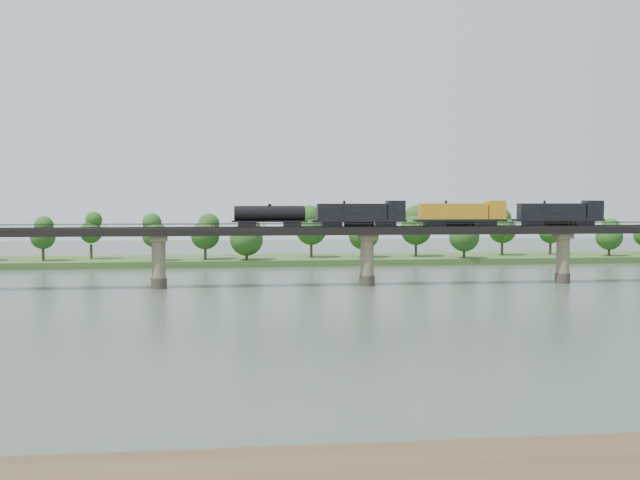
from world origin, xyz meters
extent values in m
plane|color=#324033|center=(0.00, 0.00, 0.00)|extent=(400.00, 400.00, 0.00)
cube|color=#305020|center=(0.00, 85.00, 0.80)|extent=(300.00, 24.00, 1.60)
cylinder|color=#473A2D|center=(-40.00, 30.00, 1.00)|extent=(3.00, 3.00, 2.00)
cylinder|color=#897959|center=(-40.00, 30.00, 5.50)|extent=(2.60, 2.60, 9.00)
cube|color=#897959|center=(-40.00, 30.00, 9.50)|extent=(3.20, 3.20, 1.00)
cylinder|color=#473A2D|center=(0.00, 30.00, 1.00)|extent=(3.00, 3.00, 2.00)
cylinder|color=#897959|center=(0.00, 30.00, 5.50)|extent=(2.60, 2.60, 9.00)
cube|color=#897959|center=(0.00, 30.00, 9.50)|extent=(3.20, 3.20, 1.00)
cylinder|color=#473A2D|center=(40.00, 30.00, 1.00)|extent=(3.00, 3.00, 2.00)
cylinder|color=#897959|center=(40.00, 30.00, 5.50)|extent=(2.60, 2.60, 9.00)
cube|color=#897959|center=(40.00, 30.00, 9.50)|extent=(3.20, 3.20, 1.00)
cube|color=black|center=(0.00, 30.00, 10.75)|extent=(220.00, 5.00, 1.50)
cube|color=black|center=(0.00, 29.25, 11.58)|extent=(220.00, 0.12, 0.16)
cube|color=black|center=(0.00, 30.75, 11.58)|extent=(220.00, 0.12, 0.16)
cube|color=black|center=(0.00, 27.60, 12.20)|extent=(220.00, 0.10, 0.10)
cube|color=black|center=(0.00, 32.40, 12.20)|extent=(220.00, 0.10, 0.10)
cube|color=black|center=(0.00, 27.60, 11.85)|extent=(0.08, 0.08, 0.70)
cube|color=black|center=(0.00, 32.40, 11.85)|extent=(0.08, 0.08, 0.70)
cylinder|color=#382619|center=(-71.77, 79.88, 3.24)|extent=(0.70, 0.70, 3.27)
sphere|color=#1A4112|center=(-71.77, 79.88, 7.60)|extent=(6.20, 6.20, 6.20)
sphere|color=#1A4112|center=(-71.77, 79.88, 10.32)|extent=(4.65, 4.65, 4.65)
cylinder|color=#382619|center=(-60.94, 84.18, 3.46)|extent=(0.70, 0.70, 3.71)
sphere|color=#1A4112|center=(-60.94, 84.18, 8.41)|extent=(5.67, 5.67, 5.67)
sphere|color=#1A4112|center=(-60.94, 84.18, 11.50)|extent=(4.25, 4.25, 4.25)
cylinder|color=#382619|center=(-44.43, 76.31, 3.35)|extent=(0.70, 0.70, 3.51)
sphere|color=#1A4112|center=(-44.43, 76.31, 8.03)|extent=(6.31, 6.31, 6.31)
sphere|color=#1A4112|center=(-44.43, 76.31, 10.96)|extent=(4.73, 4.73, 4.73)
cylinder|color=#382619|center=(-32.24, 78.84, 3.27)|extent=(0.70, 0.70, 3.34)
sphere|color=#1A4112|center=(-32.24, 78.84, 7.73)|extent=(7.18, 7.18, 7.18)
sphere|color=#1A4112|center=(-32.24, 78.84, 10.52)|extent=(5.39, 5.39, 5.39)
cylinder|color=#382619|center=(-22.01, 76.15, 3.01)|extent=(0.70, 0.70, 2.83)
sphere|color=#1A4112|center=(-22.01, 76.15, 6.78)|extent=(8.26, 8.26, 8.26)
sphere|color=#1A4112|center=(-22.01, 76.15, 9.14)|extent=(6.19, 6.19, 6.19)
cylinder|color=#382619|center=(-5.04, 82.68, 3.58)|extent=(0.70, 0.70, 3.96)
sphere|color=#1A4112|center=(-5.04, 82.68, 8.87)|extent=(8.07, 8.07, 8.07)
sphere|color=#1A4112|center=(-5.04, 82.68, 12.17)|extent=(6.05, 6.05, 6.05)
cylinder|color=#382619|center=(8.52, 81.14, 3.23)|extent=(0.70, 0.70, 3.27)
sphere|color=#1A4112|center=(8.52, 81.14, 7.59)|extent=(8.03, 8.03, 8.03)
sphere|color=#1A4112|center=(8.52, 81.14, 10.31)|extent=(6.02, 6.02, 6.02)
cylinder|color=#382619|center=(22.65, 82.31, 3.56)|extent=(0.70, 0.70, 3.92)
sphere|color=#1A4112|center=(22.65, 82.31, 8.79)|extent=(8.29, 8.29, 8.29)
sphere|color=#1A4112|center=(22.65, 82.31, 12.05)|extent=(6.21, 6.21, 6.21)
cylinder|color=#382619|center=(33.59, 75.35, 3.11)|extent=(0.70, 0.70, 3.02)
sphere|color=#1A4112|center=(33.59, 75.35, 7.15)|extent=(7.74, 7.74, 7.74)
sphere|color=#1A4112|center=(33.59, 75.35, 9.67)|extent=(5.80, 5.80, 5.80)
cylinder|color=#382619|center=(46.81, 84.03, 3.50)|extent=(0.70, 0.70, 3.80)
sphere|color=#1A4112|center=(46.81, 84.03, 8.56)|extent=(7.47, 7.47, 7.47)
sphere|color=#1A4112|center=(46.81, 84.03, 11.73)|extent=(5.60, 5.60, 5.60)
cylinder|color=#382619|center=(60.48, 84.26, 3.29)|extent=(0.70, 0.70, 3.38)
sphere|color=#1A4112|center=(60.48, 84.26, 7.80)|extent=(6.23, 6.23, 6.23)
sphere|color=#1A4112|center=(60.48, 84.26, 10.62)|extent=(4.67, 4.67, 4.67)
cylinder|color=#382619|center=(74.35, 78.39, 2.99)|extent=(0.70, 0.70, 2.77)
sphere|color=#1A4112|center=(74.35, 78.39, 6.68)|extent=(7.04, 7.04, 7.04)
sphere|color=#1A4112|center=(74.35, 78.39, 8.99)|extent=(5.28, 5.28, 5.28)
cube|color=black|center=(44.17, 30.00, 12.03)|extent=(3.86, 2.31, 1.06)
cube|color=black|center=(33.56, 30.00, 12.03)|extent=(3.86, 2.31, 1.06)
cube|color=black|center=(38.87, 30.00, 12.71)|extent=(18.33, 2.89, 0.48)
cube|color=black|center=(37.42, 30.00, 14.49)|extent=(13.50, 2.60, 3.09)
cube|color=black|center=(46.10, 30.00, 14.78)|extent=(3.47, 2.89, 3.67)
cylinder|color=black|center=(38.87, 30.00, 12.18)|extent=(5.79, 1.35, 1.35)
cube|color=black|center=(23.92, 30.00, 12.03)|extent=(3.86, 2.31, 1.06)
cube|color=black|center=(13.31, 30.00, 12.03)|extent=(3.86, 2.31, 1.06)
cube|color=black|center=(18.61, 30.00, 12.71)|extent=(18.33, 2.89, 0.48)
cube|color=#C67A18|center=(17.16, 30.00, 14.49)|extent=(13.50, 2.60, 3.09)
cube|color=#C67A18|center=(25.85, 30.00, 14.78)|extent=(3.47, 2.89, 3.67)
cylinder|color=black|center=(18.61, 30.00, 12.18)|extent=(5.79, 1.35, 1.35)
cube|color=black|center=(3.66, 30.00, 12.03)|extent=(3.86, 2.31, 1.06)
cube|color=black|center=(-6.95, 30.00, 12.03)|extent=(3.86, 2.31, 1.06)
cube|color=black|center=(-1.64, 30.00, 12.71)|extent=(18.33, 2.89, 0.48)
cube|color=black|center=(-3.09, 30.00, 14.49)|extent=(13.50, 2.60, 3.09)
cube|color=black|center=(5.59, 30.00, 14.78)|extent=(3.47, 2.89, 3.67)
cylinder|color=black|center=(-1.64, 30.00, 12.18)|extent=(5.79, 1.35, 1.35)
cube|color=black|center=(-14.66, 30.00, 12.03)|extent=(3.38, 2.12, 1.06)
cube|color=black|center=(-23.34, 30.00, 12.03)|extent=(3.38, 2.12, 1.06)
cube|color=black|center=(-19.00, 30.00, 12.66)|extent=(14.47, 2.31, 0.29)
cylinder|color=black|center=(-19.00, 30.00, 14.20)|extent=(13.50, 2.89, 2.89)
cylinder|color=black|center=(-19.00, 30.00, 15.74)|extent=(0.68, 0.68, 0.48)
camera|label=1|loc=(-28.17, -123.45, 17.38)|focal=45.00mm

